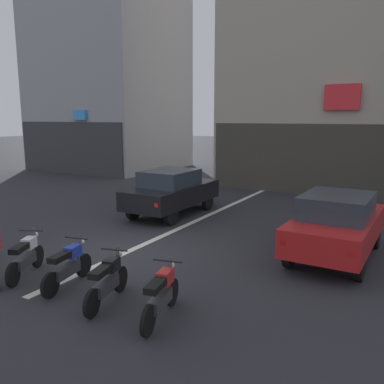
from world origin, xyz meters
The scene contains 9 objects.
ground_plane centered at (0.00, 0.00, 0.00)m, with size 120.00×120.00×0.00m, color #2B2B30.
lane_centre_line centered at (0.00, 6.00, 0.00)m, with size 0.20×18.00×0.01m, color silver.
building_corner_left centered at (-12.49, 14.28, 8.33)m, with size 8.66×8.00×16.69m.
car_black_crossing_near centered at (-1.21, 4.30, 0.89)m, with size 1.76×4.10×1.64m.
car_red_parked_kerbside centered at (4.83, 2.46, 0.89)m, with size 1.87×4.15×1.64m.
motorcycle_white_row_leftmost centered at (-0.93, -2.20, 0.46)m, with size 0.79×1.54×0.98m.
motorcycle_blue_row_left_mid centered at (0.31, -2.15, 0.46)m, with size 0.55×1.65×0.98m.
motorcycle_black_row_centre centered at (1.55, -2.35, 0.46)m, with size 0.58×1.64×0.98m.
motorcycle_red_row_right_mid centered at (2.79, -2.37, 0.46)m, with size 0.56×1.65×0.98m.
Camera 1 is at (6.51, -7.87, 3.49)m, focal length 38.03 mm.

